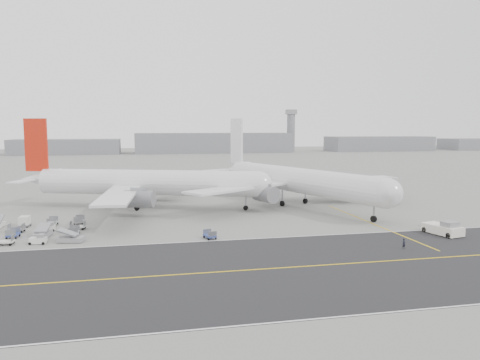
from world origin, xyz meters
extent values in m
plane|color=gray|center=(0.00, 0.00, 0.00)|extent=(700.00, 700.00, 0.00)
cube|color=#2B2B2D|center=(5.00, -18.00, 0.01)|extent=(220.00, 32.00, 0.02)
cube|color=gold|center=(5.00, -18.00, 0.03)|extent=(220.00, 0.30, 0.01)
cube|color=silver|center=(5.00, -2.20, 0.03)|extent=(220.00, 0.25, 0.01)
cube|color=silver|center=(5.00, -33.80, 0.03)|extent=(220.00, 0.25, 0.01)
cube|color=gold|center=(30.00, 5.00, 0.02)|extent=(0.30, 40.00, 0.01)
cylinder|color=gray|center=(100.00, 265.00, 14.00)|extent=(6.00, 6.00, 28.00)
cube|color=gray|center=(100.00, 265.00, 29.50)|extent=(7.00, 7.00, 3.50)
cylinder|color=silver|center=(-9.72, 30.40, 5.67)|extent=(47.40, 21.05, 5.53)
sphere|color=silver|center=(13.08, 22.49, 5.67)|extent=(5.42, 5.42, 5.42)
cone|color=silver|center=(-33.62, 38.70, 6.08)|extent=(10.53, 7.79, 4.98)
cube|color=red|center=(-34.18, 38.89, 13.73)|extent=(5.17, 2.21, 11.77)
cube|color=silver|center=(-36.05, 34.40, 6.22)|extent=(5.40, 9.21, 0.25)
cube|color=silver|center=(-32.87, 43.57, 6.22)|extent=(5.40, 9.21, 0.25)
cube|color=silver|center=(-15.61, 17.03, 4.98)|extent=(8.23, 26.90, 0.45)
cube|color=silver|center=(-6.06, 44.55, 4.98)|extent=(19.40, 25.39, 0.45)
cylinder|color=gray|center=(-11.89, 20.57, 3.60)|extent=(6.68, 5.17, 3.43)
cylinder|color=gray|center=(-5.33, 39.47, 3.60)|extent=(6.68, 5.17, 3.43)
cylinder|color=black|center=(10.30, 23.46, 0.52)|extent=(1.15, 0.81, 1.04)
cylinder|color=black|center=(-12.47, 27.85, 0.52)|extent=(1.15, 0.81, 1.04)
cylinder|color=black|center=(-10.30, 34.12, 0.52)|extent=(1.15, 0.81, 1.04)
cylinder|color=gray|center=(10.30, 23.46, 1.97)|extent=(0.36, 0.36, 2.90)
cylinder|color=silver|center=(23.28, 26.29, 5.79)|extent=(22.54, 48.14, 5.65)
sphere|color=silver|center=(31.91, 3.22, 5.79)|extent=(5.54, 5.54, 5.54)
cone|color=silver|center=(14.24, 50.50, 6.21)|extent=(8.13, 10.79, 5.08)
cube|color=silver|center=(14.03, 51.06, 14.02)|extent=(2.36, 5.24, 12.02)
cube|color=silver|center=(9.28, 49.61, 6.35)|extent=(9.39, 5.69, 0.25)
cube|color=silver|center=(18.57, 53.08, 6.35)|extent=(9.39, 5.69, 0.25)
cube|color=silver|center=(8.93, 22.21, 5.08)|extent=(25.69, 20.27, 0.45)
cube|color=silver|center=(36.79, 32.63, 5.08)|extent=(27.55, 9.03, 0.45)
cylinder|color=gray|center=(14.13, 21.59, 3.67)|extent=(5.38, 6.85, 3.50)
cylinder|color=gray|center=(33.27, 28.75, 3.67)|extent=(5.38, 6.85, 3.50)
cylinder|color=black|center=(30.86, 6.03, 0.61)|extent=(0.90, 1.32, 1.22)
cylinder|color=black|center=(19.48, 26.80, 0.61)|extent=(0.90, 1.32, 1.22)
cylinder|color=black|center=(25.83, 29.17, 0.61)|extent=(0.90, 1.32, 1.22)
cylinder|color=gray|center=(30.86, 6.03, 2.09)|extent=(0.36, 0.36, 2.97)
cube|color=white|center=(37.00, -5.68, 0.87)|extent=(4.40, 6.88, 1.43)
cube|color=gray|center=(37.32, -7.08, 1.95)|extent=(2.65, 2.50, 0.92)
cylinder|color=gray|center=(36.14, -1.88, 0.51)|extent=(0.75, 2.64, 0.16)
cylinder|color=black|center=(36.25, -8.37, 0.46)|extent=(0.60, 0.99, 0.92)
cylinder|color=black|center=(38.84, -7.78, 0.46)|extent=(0.60, 0.99, 0.92)
cylinder|color=black|center=(35.16, -3.57, 0.46)|extent=(0.60, 0.99, 0.92)
cylinder|color=black|center=(37.76, -2.99, 0.46)|extent=(0.60, 0.99, 0.92)
cylinder|color=gray|center=(45.62, 24.87, 2.05)|extent=(1.64, 1.64, 4.10)
cube|color=gray|center=(45.62, 24.87, 0.36)|extent=(3.35, 3.35, 0.72)
cube|color=#B6B7BC|center=(38.79, 27.07, 4.71)|extent=(15.51, 7.43, 2.66)
cube|color=gray|center=(31.77, 29.32, 4.71)|extent=(2.17, 3.50, 3.07)
cylinder|color=black|center=(47.04, 25.60, 0.31)|extent=(0.48, 0.68, 0.61)
imported|color=black|center=(25.67, -12.75, 0.78)|extent=(0.66, 0.53, 1.57)
camera|label=1|loc=(-11.53, -72.70, 17.48)|focal=35.00mm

